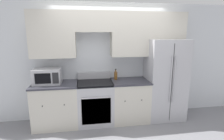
% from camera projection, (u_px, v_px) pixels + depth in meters
% --- Properties ---
extents(ground_plane, '(12.00, 12.00, 0.00)m').
position_uv_depth(ground_plane, '(114.00, 128.00, 3.67)').
color(ground_plane, gray).
extents(wall_back, '(8.00, 0.39, 2.60)m').
position_uv_depth(wall_back, '(111.00, 50.00, 3.90)').
color(wall_back, silver).
rests_on(wall_back, ground_plane).
extents(lower_cabinets_left, '(0.93, 0.64, 0.92)m').
position_uv_depth(lower_cabinets_left, '(56.00, 105.00, 3.69)').
color(lower_cabinets_left, beige).
rests_on(lower_cabinets_left, ground_plane).
extents(lower_cabinets_right, '(0.82, 0.64, 0.92)m').
position_uv_depth(lower_cabinets_right, '(130.00, 100.00, 3.93)').
color(lower_cabinets_right, beige).
rests_on(lower_cabinets_right, ground_plane).
extents(oven_range, '(0.74, 0.65, 1.08)m').
position_uv_depth(oven_range, '(95.00, 102.00, 3.81)').
color(oven_range, '#B7B7BC').
rests_on(oven_range, ground_plane).
extents(refrigerator, '(0.85, 0.81, 1.81)m').
position_uv_depth(refrigerator, '(164.00, 79.00, 4.04)').
color(refrigerator, '#B7B7BC').
rests_on(refrigerator, ground_plane).
extents(microwave, '(0.54, 0.39, 0.32)m').
position_uv_depth(microwave, '(47.00, 76.00, 3.58)').
color(microwave, '#B7B7BC').
rests_on(microwave, lower_cabinets_left).
extents(bottle, '(0.07, 0.07, 0.24)m').
position_uv_depth(bottle, '(116.00, 75.00, 3.92)').
color(bottle, brown).
rests_on(bottle, lower_cabinets_right).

